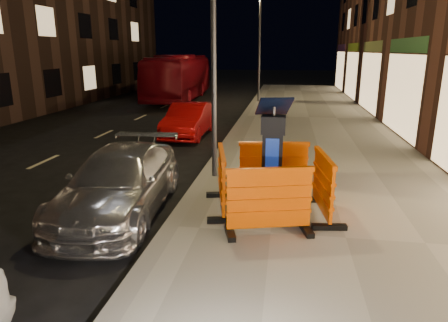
% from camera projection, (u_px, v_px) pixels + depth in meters
% --- Properties ---
extents(ground_plane, '(120.00, 120.00, 0.00)m').
position_uv_depth(ground_plane, '(171.00, 234.00, 7.09)').
color(ground_plane, black).
rests_on(ground_plane, ground).
extents(sidewalk, '(6.00, 60.00, 0.15)m').
position_uv_depth(sidewalk, '(345.00, 242.00, 6.62)').
color(sidewalk, gray).
rests_on(sidewalk, ground).
extents(kerb, '(0.30, 60.00, 0.15)m').
position_uv_depth(kerb, '(171.00, 230.00, 7.07)').
color(kerb, slate).
rests_on(kerb, ground).
extents(parking_kiosk, '(0.76, 0.76, 2.07)m').
position_uv_depth(parking_kiosk, '(272.00, 159.00, 7.41)').
color(parking_kiosk, black).
rests_on(parking_kiosk, sidewalk).
extents(barrier_front, '(1.59, 0.97, 1.16)m').
position_uv_depth(barrier_front, '(269.00, 201.00, 6.63)').
color(barrier_front, '#EA5200').
rests_on(barrier_front, sidewalk).
extents(barrier_back, '(1.55, 0.79, 1.16)m').
position_uv_depth(barrier_back, '(273.00, 169.00, 8.44)').
color(barrier_back, '#EA5200').
rests_on(barrier_back, sidewalk).
extents(barrier_kerbside, '(0.90, 1.58, 1.16)m').
position_uv_depth(barrier_kerbside, '(222.00, 180.00, 7.67)').
color(barrier_kerbside, '#EA5200').
rests_on(barrier_kerbside, sidewalk).
extents(barrier_bldgside, '(0.81, 1.55, 1.16)m').
position_uv_depth(barrier_bldgside, '(323.00, 185.00, 7.39)').
color(barrier_bldgside, '#EA5200').
rests_on(barrier_bldgside, sidewalk).
extents(car_silver, '(2.03, 4.43, 1.26)m').
position_uv_depth(car_silver, '(122.00, 212.00, 8.04)').
color(car_silver, silver).
rests_on(car_silver, ground).
extents(car_red, '(1.34, 3.77, 1.24)m').
position_uv_depth(car_red, '(189.00, 136.00, 15.08)').
color(car_red, '#A8090D').
rests_on(car_red, ground).
extents(bus_doubledecker, '(2.82, 10.31, 2.85)m').
position_uv_depth(bus_doubledecker, '(180.00, 99.00, 26.41)').
color(bus_doubledecker, maroon).
rests_on(bus_doubledecker, ground).
extents(street_lamp_mid, '(0.12, 0.12, 6.00)m').
position_uv_depth(street_lamp_mid, '(214.00, 50.00, 9.06)').
color(street_lamp_mid, '#3F3F44').
rests_on(street_lamp_mid, sidewalk).
extents(street_lamp_far, '(0.12, 0.12, 6.00)m').
position_uv_depth(street_lamp_far, '(259.00, 50.00, 23.33)').
color(street_lamp_far, '#3F3F44').
rests_on(street_lamp_far, sidewalk).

